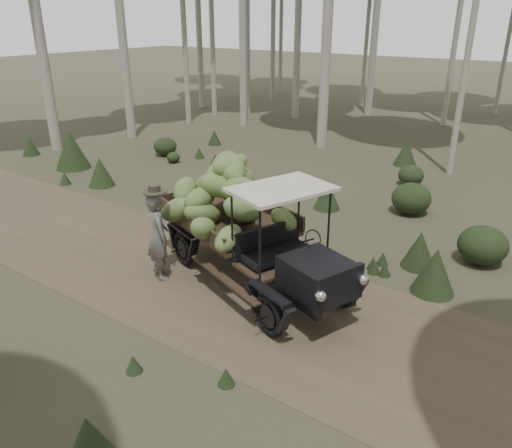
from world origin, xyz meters
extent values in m
plane|color=#473D2B|center=(0.00, 0.00, 0.00)|extent=(120.00, 120.00, 0.00)
cube|color=brown|center=(0.00, 0.00, 0.00)|extent=(70.00, 4.00, 0.01)
cube|color=black|center=(3.29, -0.02, 1.04)|extent=(1.31, 1.28, 0.57)
cube|color=black|center=(3.82, -0.22, 1.04)|extent=(0.45, 1.01, 0.64)
cube|color=black|center=(1.92, 0.47, 1.14)|extent=(0.57, 1.39, 0.57)
cube|color=#38281C|center=(0.56, 0.97, 1.04)|extent=(3.36, 2.75, 0.08)
cube|color=#38281C|center=(0.88, 1.84, 1.22)|extent=(2.75, 1.05, 0.33)
cube|color=#38281C|center=(0.24, 0.09, 1.22)|extent=(2.75, 1.05, 0.33)
cube|color=#38281C|center=(-0.80, 1.46, 1.22)|extent=(0.70, 1.77, 0.33)
cube|color=#C0B59F|center=(2.34, 0.32, 2.30)|extent=(1.72, 2.06, 0.06)
cube|color=black|center=(1.72, 0.97, 0.64)|extent=(4.51, 1.73, 0.19)
cube|color=black|center=(1.45, 0.23, 0.64)|extent=(4.51, 1.73, 0.19)
torus|color=black|center=(3.38, 0.82, 0.39)|extent=(0.79, 0.40, 0.79)
torus|color=black|center=(2.81, -0.73, 0.39)|extent=(0.79, 0.40, 0.79)
torus|color=black|center=(0.36, 1.92, 0.39)|extent=(0.79, 0.40, 0.79)
torus|color=black|center=(-0.21, 0.37, 0.39)|extent=(0.79, 0.40, 0.79)
sphere|color=beige|center=(4.06, 0.19, 1.09)|extent=(0.19, 0.19, 0.19)
sphere|color=beige|center=(3.74, -0.69, 1.09)|extent=(0.19, 0.19, 0.19)
ellipsoid|color=olive|center=(1.48, -0.16, 1.29)|extent=(0.46, 0.81, 0.63)
ellipsoid|color=olive|center=(0.46, 1.22, 1.66)|extent=(0.80, 0.82, 0.53)
ellipsoid|color=olive|center=(0.52, 1.37, 1.93)|extent=(0.94, 1.04, 0.71)
ellipsoid|color=olive|center=(0.46, 0.99, 2.18)|extent=(0.85, 0.97, 0.66)
ellipsoid|color=olive|center=(0.25, 1.69, 1.25)|extent=(1.02, 0.82, 0.54)
ellipsoid|color=olive|center=(0.08, 1.11, 1.71)|extent=(0.96, 0.94, 0.64)
ellipsoid|color=olive|center=(1.07, 0.68, 1.96)|extent=(0.96, 0.65, 0.67)
ellipsoid|color=olive|center=(0.62, 1.10, 2.26)|extent=(0.76, 0.91, 0.66)
ellipsoid|color=olive|center=(0.90, 1.19, 1.25)|extent=(0.71, 1.00, 0.56)
ellipsoid|color=olive|center=(0.93, 0.89, 1.60)|extent=(0.56, 1.02, 0.78)
ellipsoid|color=olive|center=(0.57, 0.73, 1.92)|extent=(1.08, 0.91, 0.66)
ellipsoid|color=olive|center=(0.62, 0.92, 2.16)|extent=(0.82, 0.82, 0.57)
ellipsoid|color=olive|center=(1.92, 1.08, 1.36)|extent=(0.87, 0.67, 0.45)
ellipsoid|color=olive|center=(0.25, 1.61, 1.60)|extent=(0.94, 0.81, 0.47)
ellipsoid|color=olive|center=(0.37, 1.27, 2.00)|extent=(0.76, 0.95, 0.44)
ellipsoid|color=olive|center=(0.47, 1.05, 2.27)|extent=(0.54, 0.87, 0.72)
ellipsoid|color=olive|center=(0.57, 1.79, 1.31)|extent=(0.64, 0.88, 0.59)
ellipsoid|color=olive|center=(0.28, 0.44, 1.66)|extent=(0.65, 0.94, 0.64)
ellipsoid|color=olive|center=(0.70, 1.07, 2.01)|extent=(0.67, 1.01, 0.75)
ellipsoid|color=olive|center=(0.62, 0.96, 2.24)|extent=(0.65, 0.86, 0.60)
ellipsoid|color=olive|center=(0.18, 0.37, 1.35)|extent=(1.00, 0.75, 0.53)
ellipsoid|color=olive|center=(-0.41, 0.74, 1.59)|extent=(0.90, 1.05, 0.74)
ellipsoid|color=olive|center=(0.29, 1.32, 1.96)|extent=(0.97, 0.89, 0.67)
ellipsoid|color=olive|center=(0.77, 0.86, 2.18)|extent=(0.76, 0.48, 0.57)
ellipsoid|color=olive|center=(0.37, 0.40, 1.36)|extent=(0.76, 1.07, 0.71)
ellipsoid|color=olive|center=(1.29, 0.55, 1.62)|extent=(0.88, 1.12, 0.82)
ellipsoid|color=olive|center=(0.48, 1.30, 1.90)|extent=(0.58, 0.81, 0.62)
ellipsoid|color=olive|center=(0.68, 1.03, 2.22)|extent=(1.08, 1.03, 0.78)
ellipsoid|color=olive|center=(-0.16, 0.19, 1.39)|extent=(1.00, 0.74, 0.78)
ellipsoid|color=olive|center=(0.91, -0.20, 1.37)|extent=(0.64, 0.93, 0.72)
imported|color=#5C5854|center=(-0.25, -0.31, 0.94)|extent=(0.82, 0.73, 1.89)
cylinder|color=#353025|center=(-0.25, -0.31, 1.91)|extent=(0.68, 0.68, 0.03)
cylinder|color=#353025|center=(-0.25, -0.31, 1.98)|extent=(0.34, 0.34, 0.15)
ellipsoid|color=#233319|center=(5.14, 4.28, 0.44)|extent=(1.08, 1.08, 0.86)
cone|color=#233319|center=(-6.78, 9.30, 0.32)|extent=(0.57, 0.57, 0.63)
ellipsoid|color=#233319|center=(2.80, 6.33, 0.44)|extent=(1.08, 1.08, 0.86)
cone|color=#233319|center=(4.66, 2.38, 0.48)|extent=(0.87, 0.87, 0.96)
cone|color=#233319|center=(0.72, 5.32, 0.42)|extent=(0.76, 0.76, 0.85)
ellipsoid|color=#233319|center=(-7.21, 6.81, 0.37)|extent=(0.90, 0.90, 0.72)
cone|color=#233319|center=(2.61, -4.30, 0.42)|extent=(0.75, 0.75, 0.83)
cone|color=#233319|center=(-4.66, 6.79, 0.23)|extent=(0.42, 0.42, 0.47)
cone|color=#233319|center=(-11.60, 3.76, 0.37)|extent=(0.66, 0.66, 0.74)
cone|color=#233319|center=(-6.23, 2.91, 0.47)|extent=(0.85, 0.85, 0.94)
cone|color=#233319|center=(4.06, 3.30, 0.42)|extent=(0.76, 0.76, 0.84)
cone|color=#233319|center=(-5.87, 7.29, 0.22)|extent=(0.39, 0.39, 0.43)
cone|color=#233319|center=(-7.33, 2.31, 0.22)|extent=(0.39, 0.39, 0.43)
ellipsoid|color=#233319|center=(1.94, 8.78, 0.33)|extent=(0.82, 0.82, 0.65)
cone|color=#233319|center=(0.97, 10.95, 0.48)|extent=(0.86, 0.86, 0.96)
cone|color=#233319|center=(-8.71, 3.63, 0.69)|extent=(1.23, 1.23, 1.37)
ellipsoid|color=#233319|center=(-6.25, 6.24, 0.20)|extent=(0.49, 0.49, 0.39)
cone|color=#233319|center=(-1.20, 2.89, 0.15)|extent=(0.27, 0.27, 0.30)
cone|color=#233319|center=(3.30, 2.60, 0.15)|extent=(0.27, 0.27, 0.30)
cone|color=#233319|center=(-0.86, 2.57, 0.15)|extent=(0.27, 0.27, 0.30)
cone|color=#233319|center=(3.62, 2.48, 0.15)|extent=(0.27, 0.27, 0.30)
cone|color=#233319|center=(1.59, 2.22, 0.15)|extent=(0.27, 0.27, 0.30)
cone|color=#233319|center=(3.39, 2.45, 0.15)|extent=(0.27, 0.27, 0.30)
cone|color=#233319|center=(3.39, 2.93, 0.15)|extent=(0.27, 0.27, 0.30)
cone|color=#233319|center=(2.79, 2.27, 0.15)|extent=(0.27, 0.27, 0.30)
cone|color=#233319|center=(2.99, -2.16, 0.15)|extent=(0.27, 0.27, 0.30)
cone|color=#233319|center=(1.63, -2.76, 0.15)|extent=(0.27, 0.27, 0.30)
cone|color=#233319|center=(0.02, 2.60, 0.15)|extent=(0.27, 0.27, 0.30)
cone|color=#233319|center=(-3.17, 2.76, 0.15)|extent=(0.27, 0.27, 0.30)
cone|color=#233319|center=(-1.88, 2.70, 0.15)|extent=(0.27, 0.27, 0.30)
cone|color=#233319|center=(0.99, 2.44, 0.15)|extent=(0.27, 0.27, 0.30)
camera|label=1|loc=(6.83, -6.79, 5.17)|focal=35.00mm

